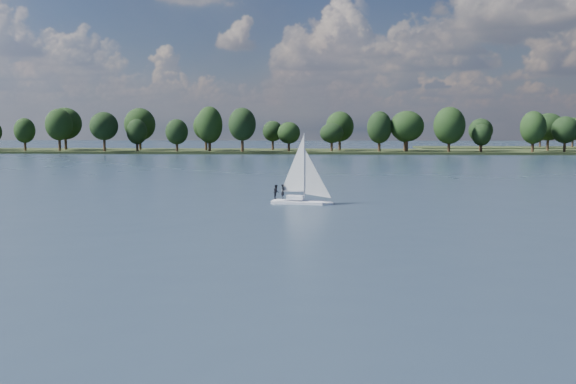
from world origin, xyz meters
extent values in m
plane|color=#233342|center=(0.00, 100.00, 0.00)|extent=(700.00, 700.00, 0.00)
cube|color=black|center=(0.00, 212.00, 0.00)|extent=(660.00, 40.00, 1.50)
cube|color=white|center=(10.99, 54.93, 0.00)|extent=(6.25, 2.64, 0.71)
cube|color=white|center=(10.99, 54.93, 0.71)|extent=(1.93, 1.34, 0.45)
cylinder|color=#AFAFB6|center=(10.99, 54.93, 4.05)|extent=(0.11, 0.11, 7.12)
imported|color=black|center=(9.19, 55.36, 1.32)|extent=(0.47, 0.62, 1.54)
imported|color=black|center=(8.53, 54.72, 1.32)|extent=(0.62, 0.78, 1.54)
camera|label=1|loc=(14.52, -13.21, 7.95)|focal=40.00mm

